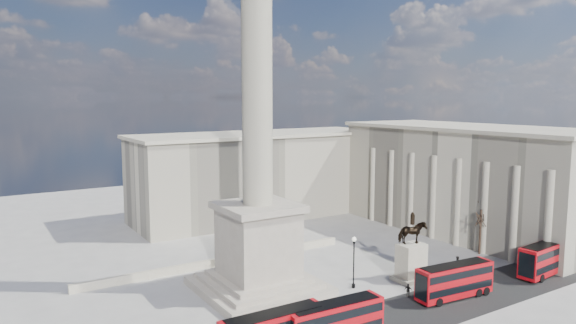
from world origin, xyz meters
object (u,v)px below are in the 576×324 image
(pedestrian_walking, at_px, (458,276))
(pedestrian_crossing, at_px, (408,290))
(red_bus_c, at_px, (455,280))
(victorian_lamp, at_px, (354,258))
(pedestrian_standing, at_px, (457,263))
(red_bus_d, at_px, (547,258))
(equestrian_statue, at_px, (411,256))
(nelsons_column, at_px, (258,186))
(red_bus_a, at_px, (335,322))

(pedestrian_walking, relative_size, pedestrian_crossing, 1.10)
(red_bus_c, xyz_separation_m, victorian_lamp, (-7.97, 8.90, 1.65))
(pedestrian_crossing, bearing_deg, pedestrian_standing, -107.13)
(red_bus_d, relative_size, pedestrian_walking, 6.01)
(red_bus_d, height_order, pedestrian_crossing, red_bus_d)
(equestrian_statue, relative_size, pedestrian_walking, 4.98)
(red_bus_c, xyz_separation_m, red_bus_d, (17.05, -1.02, 0.11))
(red_bus_c, height_order, pedestrian_crossing, red_bus_c)
(pedestrian_standing, height_order, pedestrian_crossing, pedestrian_standing)
(victorian_lamp, bearing_deg, red_bus_d, -21.61)
(equestrian_statue, distance_m, pedestrian_crossing, 6.37)
(nelsons_column, relative_size, pedestrian_walking, 27.62)
(red_bus_d, relative_size, equestrian_statue, 1.21)
(red_bus_c, distance_m, victorian_lamp, 12.06)
(red_bus_d, bearing_deg, pedestrian_crossing, 163.98)
(red_bus_d, bearing_deg, pedestrian_standing, 134.54)
(nelsons_column, bearing_deg, pedestrian_crossing, -39.50)
(pedestrian_crossing, bearing_deg, red_bus_d, -132.91)
(pedestrian_walking, relative_size, pedestrian_standing, 0.93)
(red_bus_c, height_order, red_bus_d, red_bus_d)
(red_bus_c, bearing_deg, pedestrian_crossing, 149.49)
(equestrian_statue, bearing_deg, red_bus_a, -155.68)
(red_bus_c, relative_size, pedestrian_walking, 5.72)
(pedestrian_crossing, bearing_deg, nelsons_column, 18.56)
(pedestrian_walking, bearing_deg, nelsons_column, 161.21)
(red_bus_c, height_order, equestrian_statue, equestrian_statue)
(victorian_lamp, height_order, pedestrian_walking, victorian_lamp)
(pedestrian_standing, xyz_separation_m, pedestrian_crossing, (-12.63, -3.34, -0.15))
(nelsons_column, distance_m, pedestrian_walking, 28.13)
(red_bus_c, bearing_deg, red_bus_d, 1.77)
(nelsons_column, height_order, red_bus_c, nelsons_column)
(equestrian_statue, bearing_deg, nelsons_column, 157.68)
(pedestrian_standing, bearing_deg, pedestrian_crossing, -14.03)
(red_bus_a, height_order, pedestrian_crossing, red_bus_a)
(red_bus_d, relative_size, pedestrian_standing, 5.57)
(red_bus_a, height_order, red_bus_d, red_bus_d)
(red_bus_a, distance_m, pedestrian_standing, 28.14)
(nelsons_column, xyz_separation_m, red_bus_c, (18.26, -14.59, -10.76))
(red_bus_d, xyz_separation_m, pedestrian_crossing, (-21.42, 4.15, -1.45))
(red_bus_a, bearing_deg, red_bus_c, 7.24)
(pedestrian_crossing, bearing_deg, pedestrian_walking, -122.22)
(nelsons_column, distance_m, equestrian_statue, 22.08)
(red_bus_a, height_order, pedestrian_standing, red_bus_a)
(red_bus_d, xyz_separation_m, victorian_lamp, (-25.02, 9.91, 1.54))
(pedestrian_standing, bearing_deg, equestrian_statue, -33.00)
(red_bus_d, distance_m, pedestrian_crossing, 21.87)
(pedestrian_standing, bearing_deg, red_bus_d, 110.76)
(victorian_lamp, bearing_deg, pedestrian_crossing, -57.97)
(red_bus_a, distance_m, red_bus_d, 35.79)
(red_bus_a, distance_m, pedestrian_crossing, 15.13)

